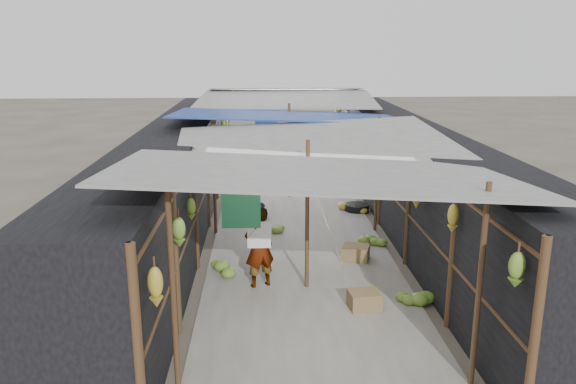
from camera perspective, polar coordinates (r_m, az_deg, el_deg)
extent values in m
cube|color=#9E998E|center=(13.19, 0.67, -3.34)|extent=(3.60, 16.00, 0.02)
cube|color=black|center=(13.00, -11.28, 1.32)|extent=(1.40, 15.00, 2.30)
cube|color=black|center=(13.32, 12.37, 1.58)|extent=(1.40, 15.00, 2.30)
cube|color=olive|center=(9.20, 7.76, -10.84)|extent=(0.53, 0.45, 0.29)
cube|color=olive|center=(11.13, 6.90, -6.16)|extent=(0.60, 0.54, 0.30)
cube|color=olive|center=(17.42, -1.48, 1.53)|extent=(0.51, 0.47, 0.26)
cylinder|color=black|center=(14.37, 7.01, -1.59)|extent=(0.61, 0.61, 0.18)
imported|color=silver|center=(9.69, -2.93, -5.63)|extent=(0.63, 0.53, 1.46)
imported|color=#2056A3|center=(13.85, -3.97, 1.45)|extent=(1.04, 0.90, 1.86)
imported|color=#4E4A44|center=(17.62, 3.62, 2.92)|extent=(0.46, 0.70, 1.01)
cylinder|color=brown|center=(6.71, -11.59, -10.19)|extent=(0.07, 0.07, 2.60)
cylinder|color=brown|center=(7.11, 18.86, -9.25)|extent=(0.07, 0.07, 2.60)
cylinder|color=brown|center=(9.47, 1.97, -2.46)|extent=(0.07, 0.07, 2.60)
cylinder|color=brown|center=(12.38, -7.52, 1.53)|extent=(0.07, 0.07, 2.60)
cylinder|color=brown|center=(12.60, 9.03, 1.70)|extent=(0.07, 0.07, 2.60)
cylinder|color=brown|center=(15.29, 0.12, 4.17)|extent=(0.07, 0.07, 2.60)
cylinder|color=brown|center=(18.26, -6.04, 5.81)|extent=(0.07, 0.07, 2.60)
cylinder|color=brown|center=(18.41, 5.28, 5.90)|extent=(0.07, 0.07, 2.60)
cube|color=gray|center=(7.24, 3.34, 1.97)|extent=(5.21, 3.19, 0.52)
cube|color=gray|center=(10.41, 2.58, 5.04)|extent=(5.23, 3.73, 0.50)
cube|color=navy|center=(13.63, 0.03, 7.77)|extent=(5.40, 3.60, 0.41)
cube|color=gray|center=(16.90, -0.19, 9.45)|extent=(5.37, 3.66, 0.27)
cube|color=gray|center=(19.29, -0.22, 10.40)|extent=(5.00, 1.99, 0.24)
cylinder|color=brown|center=(12.74, -8.35, 5.31)|extent=(0.06, 15.00, 0.06)
cylinder|color=brown|center=(12.98, 9.59, 5.43)|extent=(0.06, 15.00, 0.06)
cylinder|color=gray|center=(12.71, 0.70, 5.44)|extent=(0.02, 15.00, 0.02)
cube|color=white|center=(15.44, 2.59, 6.04)|extent=(0.60, 0.03, 0.55)
cube|color=#172A9A|center=(10.54, 1.50, 1.70)|extent=(0.55, 0.03, 0.65)
cube|color=#203E95|center=(16.14, -2.20, 6.33)|extent=(0.65, 0.03, 0.60)
cube|color=#22663E|center=(8.63, -4.80, -1.44)|extent=(0.60, 0.03, 0.70)
cube|color=#AF1A34|center=(10.99, 6.23, 2.30)|extent=(0.50, 0.03, 0.60)
cube|color=#172797|center=(12.75, 1.02, 4.10)|extent=(0.70, 0.03, 0.60)
ellipsoid|color=gold|center=(6.08, -13.30, -9.39)|extent=(0.16, 0.14, 0.46)
ellipsoid|color=olive|center=(7.69, -11.01, -4.03)|extent=(0.18, 0.15, 0.42)
ellipsoid|color=olive|center=(8.98, -9.82, -1.73)|extent=(0.15, 0.13, 0.36)
ellipsoid|color=olive|center=(10.61, -8.75, 1.12)|extent=(0.16, 0.14, 0.40)
ellipsoid|color=olive|center=(12.18, -8.00, 2.95)|extent=(0.19, 0.16, 0.45)
ellipsoid|color=olive|center=(13.32, -7.56, 3.68)|extent=(0.15, 0.13, 0.55)
ellipsoid|color=gold|center=(14.85, -7.08, 4.81)|extent=(0.16, 0.14, 0.56)
ellipsoid|color=olive|center=(16.67, -6.65, 6.74)|extent=(0.14, 0.12, 0.38)
ellipsoid|color=olive|center=(18.02, -6.36, 6.84)|extent=(0.16, 0.14, 0.46)
ellipsoid|color=olive|center=(19.32, -6.13, 7.74)|extent=(0.17, 0.14, 0.50)
ellipsoid|color=olive|center=(6.36, 22.20, -7.32)|extent=(0.18, 0.15, 0.40)
ellipsoid|color=gold|center=(8.10, 16.41, -2.59)|extent=(0.16, 0.13, 0.42)
ellipsoid|color=gold|center=(9.79, 12.98, -0.16)|extent=(0.16, 0.14, 0.54)
ellipsoid|color=gold|center=(10.51, 11.86, 1.36)|extent=(0.14, 0.12, 0.47)
ellipsoid|color=olive|center=(12.48, 9.51, 2.99)|extent=(0.16, 0.14, 0.45)
ellipsoid|color=olive|center=(14.00, 8.17, 4.51)|extent=(0.18, 0.15, 0.52)
ellipsoid|color=olive|center=(15.19, 7.31, 5.62)|extent=(0.18, 0.15, 0.49)
ellipsoid|color=olive|center=(16.55, 6.48, 6.29)|extent=(0.16, 0.14, 0.56)
ellipsoid|color=gold|center=(18.28, 5.60, 6.91)|extent=(0.16, 0.14, 0.54)
ellipsoid|color=olive|center=(19.62, 5.02, 7.73)|extent=(0.14, 0.12, 0.57)
ellipsoid|color=olive|center=(11.98, 9.27, -4.63)|extent=(0.67, 0.57, 0.33)
ellipsoid|color=olive|center=(9.31, 12.42, -10.68)|extent=(0.61, 0.52, 0.31)
ellipsoid|color=olive|center=(10.55, -6.76, -7.25)|extent=(0.67, 0.57, 0.34)
ellipsoid|color=olive|center=(17.64, -4.87, 1.59)|extent=(0.44, 0.38, 0.22)
ellipsoid|color=gold|center=(14.37, 6.69, -1.21)|extent=(0.71, 0.61, 0.36)
ellipsoid|color=olive|center=(12.59, -1.76, -3.68)|extent=(0.50, 0.43, 0.25)
ellipsoid|color=olive|center=(16.76, 5.00, 0.89)|extent=(0.45, 0.38, 0.22)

